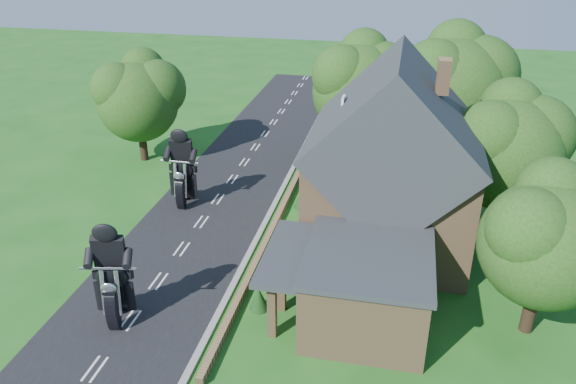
% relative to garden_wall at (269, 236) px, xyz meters
% --- Properties ---
extents(ground, '(120.00, 120.00, 0.00)m').
position_rel_garden_wall_xyz_m(ground, '(-4.30, -5.00, -0.20)').
color(ground, '#1B5417').
rests_on(ground, ground).
extents(road, '(7.00, 80.00, 0.02)m').
position_rel_garden_wall_xyz_m(road, '(-4.30, -5.00, -0.19)').
color(road, black).
rests_on(road, ground).
extents(kerb, '(0.30, 80.00, 0.12)m').
position_rel_garden_wall_xyz_m(kerb, '(-0.65, -5.00, -0.14)').
color(kerb, gray).
rests_on(kerb, ground).
extents(garden_wall, '(0.30, 22.00, 0.40)m').
position_rel_garden_wall_xyz_m(garden_wall, '(0.00, 0.00, 0.00)').
color(garden_wall, '#906E49').
rests_on(garden_wall, ground).
extents(house, '(9.54, 8.64, 10.24)m').
position_rel_garden_wall_xyz_m(house, '(6.19, 1.00, 4.14)').
color(house, '#906E49').
rests_on(house, ground).
extents(annex, '(7.05, 5.94, 3.44)m').
position_rel_garden_wall_xyz_m(annex, '(5.57, -5.80, 1.57)').
color(annex, '#906E49').
rests_on(annex, ground).
extents(tree_annex_side, '(5.64, 5.20, 7.48)m').
position_rel_garden_wall_xyz_m(tree_annex_side, '(12.83, -4.90, 4.49)').
color(tree_annex_side, black).
rests_on(tree_annex_side, ground).
extents(tree_house_right, '(6.51, 6.00, 8.40)m').
position_rel_garden_wall_xyz_m(tree_house_right, '(12.35, 3.62, 4.99)').
color(tree_house_right, black).
rests_on(tree_house_right, ground).
extents(tree_behind_house, '(7.81, 7.20, 10.08)m').
position_rel_garden_wall_xyz_m(tree_behind_house, '(9.88, 11.14, 6.03)').
color(tree_behind_house, black).
rests_on(tree_behind_house, ground).
extents(tree_behind_left, '(6.94, 6.40, 9.16)m').
position_rel_garden_wall_xyz_m(tree_behind_left, '(3.86, 12.13, 5.53)').
color(tree_behind_left, black).
rests_on(tree_behind_left, ground).
extents(tree_far_road, '(6.08, 5.60, 7.84)m').
position_rel_garden_wall_xyz_m(tree_far_road, '(-11.16, 9.11, 4.64)').
color(tree_far_road, black).
rests_on(tree_far_road, ground).
extents(shrub_a, '(0.90, 0.90, 1.10)m').
position_rel_garden_wall_xyz_m(shrub_a, '(1.00, -6.00, 0.35)').
color(shrub_a, black).
rests_on(shrub_a, ground).
extents(shrub_b, '(0.90, 0.90, 1.10)m').
position_rel_garden_wall_xyz_m(shrub_b, '(1.00, -3.50, 0.35)').
color(shrub_b, black).
rests_on(shrub_b, ground).
extents(shrub_c, '(0.90, 0.90, 1.10)m').
position_rel_garden_wall_xyz_m(shrub_c, '(1.00, -1.00, 0.35)').
color(shrub_c, black).
rests_on(shrub_c, ground).
extents(shrub_d, '(0.90, 0.90, 1.10)m').
position_rel_garden_wall_xyz_m(shrub_d, '(1.00, 4.00, 0.35)').
color(shrub_d, black).
rests_on(shrub_d, ground).
extents(shrub_e, '(0.90, 0.90, 1.10)m').
position_rel_garden_wall_xyz_m(shrub_e, '(1.00, 6.50, 0.35)').
color(shrub_e, black).
rests_on(shrub_e, ground).
extents(shrub_f, '(0.90, 0.90, 1.10)m').
position_rel_garden_wall_xyz_m(shrub_f, '(1.00, 9.00, 0.35)').
color(shrub_f, black).
rests_on(shrub_f, ground).
extents(motorcycle_lead, '(0.70, 1.62, 1.46)m').
position_rel_garden_wall_xyz_m(motorcycle_lead, '(-4.74, -8.02, 0.53)').
color(motorcycle_lead, black).
rests_on(motorcycle_lead, ground).
extents(motorcycle_follow, '(0.42, 1.59, 1.47)m').
position_rel_garden_wall_xyz_m(motorcycle_follow, '(-5.99, 2.96, 0.54)').
color(motorcycle_follow, black).
rests_on(motorcycle_follow, ground).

